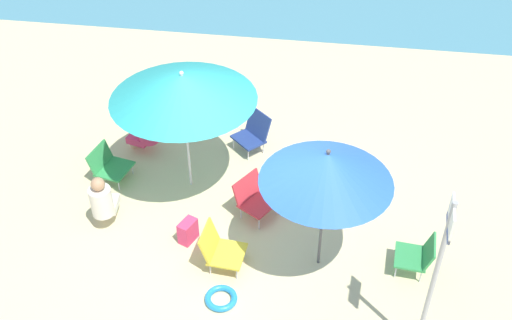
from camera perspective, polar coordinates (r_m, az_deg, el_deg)
ground_plane at (r=9.18m, az=-2.26°, el=-5.93°), size 40.00×40.00×0.00m
umbrella_blue at (r=7.50m, az=6.66°, el=-0.72°), size 1.70×1.70×1.99m
umbrella_teal at (r=8.80m, az=-6.87°, el=6.80°), size 2.15×2.15×2.09m
beach_chair_a at (r=9.10m, az=-0.18°, el=-3.42°), size 0.73×0.74×0.62m
beach_chair_b at (r=8.40m, az=-3.48°, el=-8.25°), size 0.60×0.55×0.62m
beach_chair_c at (r=10.35m, az=-0.24°, el=2.67°), size 0.73×0.73×0.69m
beach_chair_d at (r=10.05m, az=-13.64°, el=-0.39°), size 0.65×0.64×0.55m
beach_chair_e at (r=8.59m, az=14.93°, el=-8.57°), size 0.54×0.52×0.57m
person_a at (r=9.12m, az=-14.15°, el=-3.67°), size 0.36×0.56×0.92m
person_b at (r=10.40m, az=-10.29°, el=2.80°), size 0.57×0.44×0.90m
warning_sign at (r=6.88m, az=16.70°, el=-9.25°), size 0.06×0.44×2.39m
swim_ring at (r=8.19m, az=-3.28°, el=-12.78°), size 0.43×0.43×0.08m
beach_bag at (r=8.86m, az=-6.38°, el=-6.62°), size 0.27×0.34×0.35m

